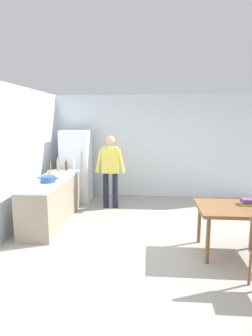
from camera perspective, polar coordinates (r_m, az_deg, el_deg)
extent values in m
plane|color=#9E998E|center=(5.00, 5.16, -14.67)|extent=(14.00, 14.00, 0.00)
cube|color=silver|center=(7.58, 5.11, 4.35)|extent=(6.40, 0.12, 2.70)
cube|color=silver|center=(5.43, -23.25, 1.41)|extent=(0.12, 5.60, 2.70)
cube|color=gray|center=(5.92, -14.74, -6.59)|extent=(0.60, 2.12, 0.86)
cube|color=silver|center=(5.81, -14.93, -2.33)|extent=(0.64, 2.20, 0.04)
cube|color=white|center=(7.28, -10.04, 0.43)|extent=(0.70, 0.64, 1.80)
cylinder|color=#B2B2B7|center=(6.87, -9.02, 1.59)|extent=(0.02, 0.02, 0.40)
cylinder|color=#1E1E2D|center=(6.68, -4.09, -4.49)|extent=(0.13, 0.13, 0.84)
cylinder|color=#1E1E2D|center=(6.65, -2.21, -4.54)|extent=(0.13, 0.13, 0.84)
cube|color=#D8CC4C|center=(6.52, -3.21, 1.62)|extent=(0.38, 0.22, 0.60)
sphere|color=tan|center=(6.48, -3.25, 5.57)|extent=(0.22, 0.22, 0.22)
cylinder|color=#D8CC4C|center=(6.53, -5.43, 1.42)|extent=(0.20, 0.09, 0.55)
cylinder|color=#D8CC4C|center=(6.46, -1.06, 1.38)|extent=(0.20, 0.09, 0.55)
cube|color=brown|center=(4.69, 22.85, -7.61)|extent=(1.40, 0.90, 0.05)
cylinder|color=brown|center=(4.35, 16.24, -13.87)|extent=(0.06, 0.06, 0.70)
cylinder|color=brown|center=(4.99, 14.62, -10.67)|extent=(0.06, 0.06, 0.70)
cylinder|color=brown|center=(4.06, 23.81, -18.08)|extent=(0.04, 0.04, 0.45)
cylinder|color=#285193|center=(5.49, -15.53, -2.19)|extent=(0.28, 0.28, 0.12)
cube|color=black|center=(5.55, -17.19, -1.94)|extent=(0.06, 0.03, 0.02)
cube|color=black|center=(5.43, -13.86, -2.03)|extent=(0.06, 0.03, 0.02)
cylinder|color=tan|center=(5.97, -15.12, -1.12)|extent=(0.11, 0.11, 0.14)
cylinder|color=olive|center=(5.95, -14.99, 0.21)|extent=(0.02, 0.05, 0.22)
cylinder|color=olive|center=(5.93, -15.04, 0.19)|extent=(0.02, 0.04, 0.22)
cylinder|color=gray|center=(6.61, -13.64, 0.51)|extent=(0.06, 0.06, 0.26)
cylinder|color=gray|center=(6.59, -13.70, 1.88)|extent=(0.02, 0.02, 0.06)
cylinder|color=#5B3314|center=(6.67, -12.00, 0.39)|extent=(0.06, 0.06, 0.20)
cylinder|color=#5B3314|center=(6.65, -12.04, 1.50)|extent=(0.02, 0.02, 0.06)
cylinder|color=silver|center=(6.62, -10.62, 0.54)|extent=(0.07, 0.07, 0.24)
cylinder|color=silver|center=(6.60, -10.66, 1.83)|extent=(0.03, 0.03, 0.06)
cube|color=gold|center=(4.83, 23.74, -6.73)|extent=(0.23, 0.17, 0.03)
cube|color=#284C8E|center=(4.84, 23.85, -6.35)|extent=(0.27, 0.17, 0.03)
cube|color=#753D7F|center=(4.83, 23.91, -5.96)|extent=(0.26, 0.15, 0.04)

